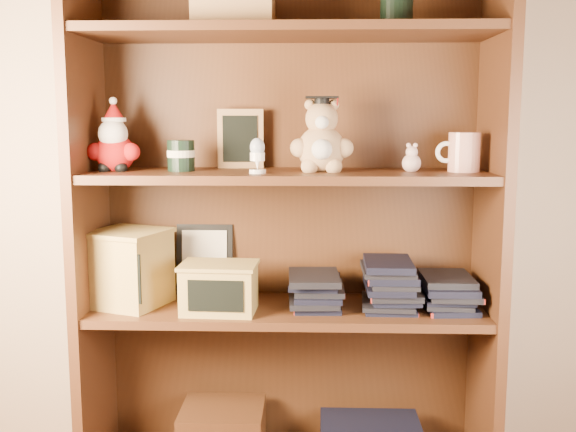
% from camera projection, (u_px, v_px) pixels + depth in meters
% --- Properties ---
extents(bookcase, '(1.20, 0.35, 1.60)m').
position_uv_depth(bookcase, '(288.00, 227.00, 2.01)').
color(bookcase, '#4B2915').
rests_on(bookcase, ground).
extents(shelf_lower, '(1.14, 0.33, 0.02)m').
position_uv_depth(shelf_lower, '(288.00, 310.00, 1.99)').
color(shelf_lower, '#4B2915').
rests_on(shelf_lower, ground).
extents(shelf_upper, '(1.14, 0.33, 0.02)m').
position_uv_depth(shelf_upper, '(288.00, 176.00, 1.93)').
color(shelf_upper, '#4B2915').
rests_on(shelf_upper, ground).
extents(santa_plush, '(0.15, 0.11, 0.22)m').
position_uv_depth(santa_plush, '(114.00, 143.00, 1.93)').
color(santa_plush, '#A50F0F').
rests_on(santa_plush, shelf_upper).
extents(teachers_tin, '(0.08, 0.08, 0.09)m').
position_uv_depth(teachers_tin, '(181.00, 155.00, 1.94)').
color(teachers_tin, black).
rests_on(teachers_tin, shelf_upper).
extents(chalkboard_plaque, '(0.14, 0.08, 0.18)m').
position_uv_depth(chalkboard_plaque, '(240.00, 140.00, 2.04)').
color(chalkboard_plaque, '#9E7547').
rests_on(chalkboard_plaque, shelf_upper).
extents(egg_cup, '(0.05, 0.05, 0.10)m').
position_uv_depth(egg_cup, '(257.00, 154.00, 1.85)').
color(egg_cup, white).
rests_on(egg_cup, shelf_upper).
extents(grad_teddy_bear, '(0.18, 0.15, 0.22)m').
position_uv_depth(grad_teddy_bear, '(322.00, 142.00, 1.91)').
color(grad_teddy_bear, tan).
rests_on(grad_teddy_bear, shelf_upper).
extents(pink_figurine, '(0.05, 0.05, 0.08)m').
position_uv_depth(pink_figurine, '(412.00, 161.00, 1.92)').
color(pink_figurine, beige).
rests_on(pink_figurine, shelf_upper).
extents(teacher_mug, '(0.13, 0.09, 0.11)m').
position_uv_depth(teacher_mug, '(463.00, 152.00, 1.91)').
color(teacher_mug, silver).
rests_on(teacher_mug, shelf_upper).
extents(certificate_frame, '(0.18, 0.05, 0.22)m').
position_uv_depth(certificate_frame, '(205.00, 259.00, 2.12)').
color(certificate_frame, black).
rests_on(certificate_frame, shelf_lower).
extents(treats_box, '(0.26, 0.26, 0.22)m').
position_uv_depth(treats_box, '(129.00, 267.00, 1.99)').
color(treats_box, tan).
rests_on(treats_box, shelf_lower).
extents(pencils_box, '(0.22, 0.17, 0.14)m').
position_uv_depth(pencils_box, '(219.00, 287.00, 1.92)').
color(pencils_box, tan).
rests_on(pencils_box, shelf_lower).
extents(book_stack_left, '(0.14, 0.20, 0.10)m').
position_uv_depth(book_stack_left, '(316.00, 291.00, 1.98)').
color(book_stack_left, black).
rests_on(book_stack_left, shelf_lower).
extents(book_stack_mid, '(0.14, 0.20, 0.14)m').
position_uv_depth(book_stack_mid, '(390.00, 283.00, 1.97)').
color(book_stack_mid, black).
rests_on(book_stack_mid, shelf_lower).
extents(book_stack_right, '(0.14, 0.20, 0.10)m').
position_uv_depth(book_stack_right, '(450.00, 292.00, 1.97)').
color(book_stack_right, black).
rests_on(book_stack_right, shelf_lower).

